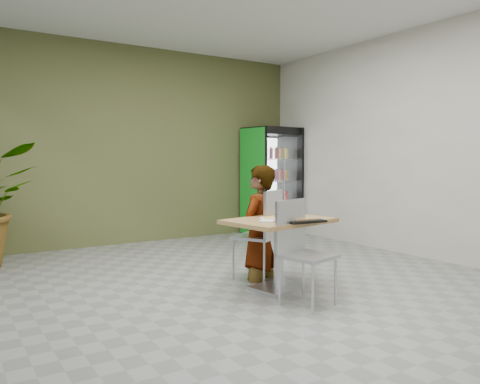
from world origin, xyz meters
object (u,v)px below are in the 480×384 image
at_px(chair_far, 264,227).
at_px(soda_cup, 292,210).
at_px(beverage_fridge, 272,181).
at_px(seated_woman, 258,236).
at_px(dining_table, 279,239).
at_px(cafeteria_tray, 302,221).
at_px(chair_near, 299,243).

height_order(chair_far, soda_cup, chair_far).
bearing_deg(beverage_fridge, seated_woman, -135.76).
bearing_deg(soda_cup, chair_far, 98.33).
bearing_deg(dining_table, beverage_fridge, 54.73).
height_order(chair_far, seated_woman, seated_woman).
bearing_deg(soda_cup, cafeteria_tray, -112.02).
relative_size(seated_woman, soda_cup, 9.69).
distance_m(dining_table, chair_near, 0.47).
height_order(chair_near, soda_cup, chair_near).
height_order(seated_woman, beverage_fridge, beverage_fridge).
bearing_deg(chair_near, chair_far, 61.67).
relative_size(chair_far, cafeteria_tray, 2.57).
bearing_deg(beverage_fridge, cafeteria_tray, -128.83).
relative_size(chair_near, beverage_fridge, 0.50).
relative_size(dining_table, cafeteria_tray, 2.95).
relative_size(seated_woman, cafeteria_tray, 4.04).
xyz_separation_m(chair_far, cafeteria_tray, (-0.07, -0.74, 0.16)).
xyz_separation_m(dining_table, beverage_fridge, (2.18, 3.09, 0.44)).
xyz_separation_m(chair_near, beverage_fridge, (2.29, 3.55, 0.40)).
distance_m(chair_near, cafeteria_tray, 0.30).
bearing_deg(cafeteria_tray, chair_far, 84.88).
height_order(dining_table, soda_cup, soda_cup).
xyz_separation_m(cafeteria_tray, beverage_fridge, (2.12, 3.39, 0.21)).
bearing_deg(soda_cup, dining_table, -175.02).
xyz_separation_m(chair_far, chair_near, (-0.24, -0.90, -0.02)).
relative_size(soda_cup, beverage_fridge, 0.08).
relative_size(chair_far, chair_near, 1.04).
relative_size(dining_table, chair_near, 1.19).
bearing_deg(beverage_fridge, soda_cup, -129.76).
bearing_deg(chair_far, dining_table, 44.36).
distance_m(seated_woman, soda_cup, 0.58).
height_order(dining_table, cafeteria_tray, cafeteria_tray).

